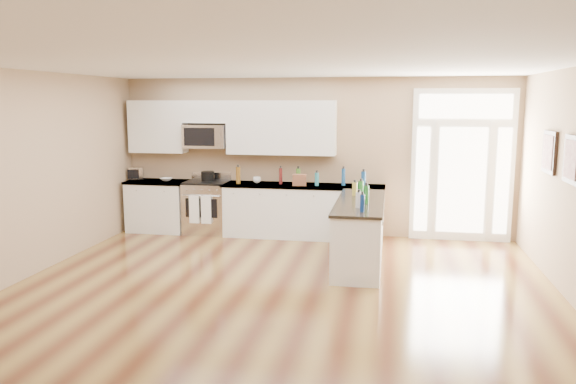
{
  "coord_description": "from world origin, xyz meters",
  "views": [
    {
      "loc": [
        1.34,
        -5.93,
        2.38
      ],
      "look_at": [
        -0.11,
        2.0,
        1.08
      ],
      "focal_mm": 35.0,
      "sensor_mm": 36.0,
      "label": 1
    }
  ],
  "objects_px": {
    "peninsula_cabinet": "(360,234)",
    "kitchen_range": "(207,207)",
    "stockpot": "(208,176)",
    "toaster_oven": "(136,173)"
  },
  "relations": [
    {
      "from": "peninsula_cabinet",
      "to": "kitchen_range",
      "type": "xyz_separation_m",
      "value": [
        -2.85,
        1.45,
        0.05
      ]
    },
    {
      "from": "kitchen_range",
      "to": "stockpot",
      "type": "xyz_separation_m",
      "value": [
        -0.0,
        0.1,
        0.56
      ]
    },
    {
      "from": "peninsula_cabinet",
      "to": "stockpot",
      "type": "xyz_separation_m",
      "value": [
        -2.85,
        1.55,
        0.61
      ]
    },
    {
      "from": "stockpot",
      "to": "toaster_oven",
      "type": "height_order",
      "value": "toaster_oven"
    },
    {
      "from": "peninsula_cabinet",
      "to": "stockpot",
      "type": "relative_size",
      "value": 9.59
    },
    {
      "from": "kitchen_range",
      "to": "toaster_oven",
      "type": "height_order",
      "value": "toaster_oven"
    },
    {
      "from": "kitchen_range",
      "to": "stockpot",
      "type": "bearing_deg",
      "value": 92.75
    },
    {
      "from": "kitchen_range",
      "to": "stockpot",
      "type": "relative_size",
      "value": 4.46
    },
    {
      "from": "peninsula_cabinet",
      "to": "stockpot",
      "type": "height_order",
      "value": "stockpot"
    },
    {
      "from": "toaster_oven",
      "to": "stockpot",
      "type": "bearing_deg",
      "value": -22.1
    }
  ]
}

